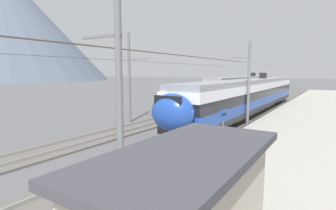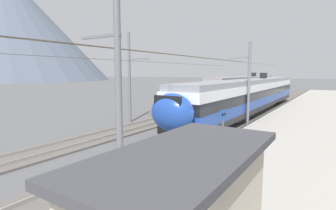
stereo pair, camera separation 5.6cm
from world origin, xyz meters
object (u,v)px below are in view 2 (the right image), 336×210
catenary_mast_west (116,85)px  handbag_near_sign (218,146)px  train_near_platform (251,94)px  handbag_beside_passenger (228,167)px  potted_plant_by_shelter (234,149)px  catenary_mast_mid (248,82)px  train_far_track (245,86)px  passenger_walking (228,154)px  catenary_mast_far_side (131,77)px  platform_sign (223,121)px  potted_plant_platform_edge (180,177)px

catenary_mast_west → handbag_near_sign: (6.86, -1.04, -3.69)m
train_near_platform → handbag_near_sign: (-15.28, -2.57, -1.76)m
handbag_beside_passenger → potted_plant_by_shelter: bearing=10.2°
catenary_mast_west → handbag_beside_passenger: 6.07m
catenary_mast_mid → potted_plant_by_shelter: catenary_mast_mid is taller
train_far_track → passenger_walking: (-36.48, -10.34, -0.96)m
potted_plant_by_shelter → catenary_mast_far_side: bearing=63.1°
catenary_mast_west → catenary_mast_mid: bearing=0.0°
potted_plant_by_shelter → catenary_mast_west: bearing=156.3°
catenary_mast_west → potted_plant_by_shelter: bearing=-23.7°
passenger_walking → handbag_beside_passenger: 1.06m
catenary_mast_far_side → train_far_track: bearing=-4.0°
train_far_track → passenger_walking: train_far_track is taller
train_near_platform → platform_sign: (-15.81, -3.03, -0.21)m
train_far_track → catenary_mast_west: catenary_mast_west is taller
catenary_mast_west → catenary_mast_mid: 15.67m
train_far_track → handbag_beside_passenger: train_far_track is taller
catenary_mast_west → passenger_walking: 5.29m
potted_plant_platform_edge → catenary_mast_west: bearing=127.9°
catenary_mast_mid → potted_plant_platform_edge: size_ratio=56.07×
handbag_near_sign → potted_plant_platform_edge: 5.54m
platform_sign → train_near_platform: bearing=10.8°
train_near_platform → passenger_walking: bearing=-166.8°
catenary_mast_west → handbag_near_sign: size_ratio=93.09×
catenary_mast_west → potted_plant_by_shelter: (5.49, -2.41, -3.30)m
handbag_beside_passenger → potted_plant_by_shelter: potted_plant_by_shelter is taller
passenger_walking → potted_plant_platform_edge: bearing=150.4°
catenary_mast_far_side → train_near_platform: bearing=-36.6°
train_far_track → potted_plant_by_shelter: size_ratio=33.53×
potted_plant_platform_edge → handbag_beside_passenger: bearing=-19.2°
catenary_mast_mid → passenger_walking: (-12.32, -2.90, -2.50)m
catenary_mast_far_side → platform_sign: bearing=-115.3°
catenary_mast_mid → potted_plant_platform_edge: bearing=-172.9°
train_far_track → catenary_mast_far_side: bearing=176.0°
train_near_platform → catenary_mast_mid: (-6.48, -1.51, 1.54)m
catenary_mast_far_side → handbag_beside_passenger: size_ratio=100.42×
catenary_mast_west → potted_plant_by_shelter: 6.85m
catenary_mast_mid → handbag_beside_passenger: catenary_mast_mid is taller
handbag_beside_passenger → platform_sign: bearing=26.8°
passenger_walking → catenary_mast_west: bearing=139.2°
train_far_track → handbag_near_sign: train_far_track is taller
passenger_walking → catenary_mast_mid: bearing=13.3°
train_far_track → catenary_mast_west: 40.57m
catenary_mast_far_side → handbag_beside_passenger: 14.74m
passenger_walking → handbag_near_sign: passenger_walking is taller
potted_plant_platform_edge → catenary_mast_far_side: bearing=47.9°
train_near_platform → handbag_beside_passenger: (-18.15, -4.21, -1.77)m
platform_sign → handbag_beside_passenger: bearing=-153.2°
catenary_mast_mid → handbag_beside_passenger: (-11.68, -2.70, -3.31)m
catenary_mast_far_side → handbag_near_sign: (-4.64, -10.46, -3.74)m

